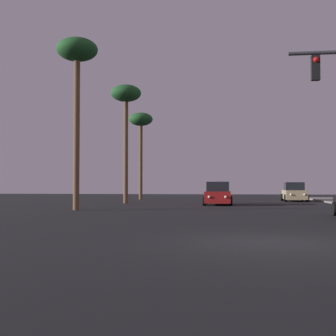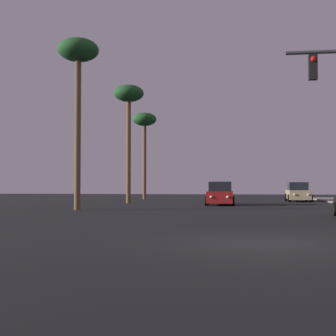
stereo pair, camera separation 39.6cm
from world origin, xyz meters
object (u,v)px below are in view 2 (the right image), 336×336
at_px(palm_tree_mid, 129,100).
at_px(car_red, 220,194).
at_px(palm_tree_far, 145,124).
at_px(palm_tree_near, 78,61).
at_px(car_tan, 298,193).

bearing_deg(palm_tree_mid, car_red, -15.73).
height_order(palm_tree_far, palm_tree_near, palm_tree_near).
bearing_deg(car_tan, palm_tree_mid, 26.02).
bearing_deg(palm_tree_near, palm_tree_mid, 85.78).
bearing_deg(palm_tree_far, palm_tree_mid, -86.33).
xyz_separation_m(car_red, palm_tree_far, (-7.90, 12.05, 6.80)).
xyz_separation_m(palm_tree_mid, palm_tree_far, (-0.64, 10.00, -0.59)).
distance_m(car_red, palm_tree_far, 15.93).
bearing_deg(palm_tree_near, car_tan, 48.31).
xyz_separation_m(car_red, palm_tree_near, (-8.00, -7.95, 7.94)).
height_order(car_red, car_tan, same).
height_order(car_tan, palm_tree_far, palm_tree_far).
distance_m(car_red, palm_tree_mid, 10.56).
distance_m(car_tan, palm_tree_near, 23.30).
distance_m(palm_tree_mid, palm_tree_near, 10.04).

